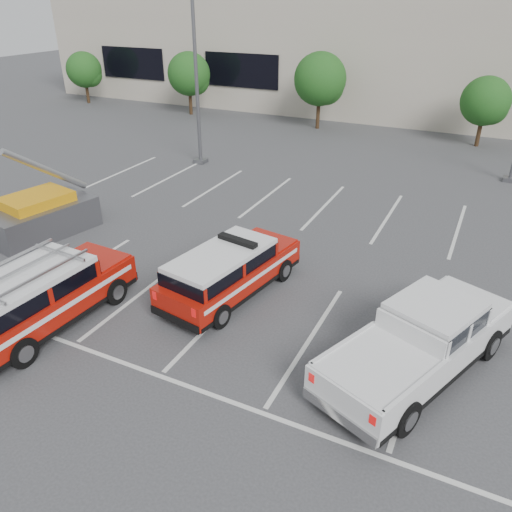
% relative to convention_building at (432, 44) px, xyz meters
% --- Properties ---
extents(ground, '(120.00, 120.00, 0.00)m').
position_rel_convention_building_xyz_m(ground, '(-0.18, -31.86, -4.72)').
color(ground, '#3C3C3E').
rests_on(ground, ground).
extents(stall_markings, '(23.00, 15.00, 0.01)m').
position_rel_convention_building_xyz_m(stall_markings, '(-0.18, -27.36, -4.71)').
color(stall_markings, silver).
rests_on(stall_markings, ground).
extents(convention_building, '(60.00, 16.99, 13.20)m').
position_rel_convention_building_xyz_m(convention_building, '(0.00, 0.00, 0.00)').
color(convention_building, beige).
rests_on(convention_building, ground).
extents(tree_far_left, '(2.77, 2.77, 3.99)m').
position_rel_convention_building_xyz_m(tree_far_left, '(-25.09, -9.82, -2.22)').
color(tree_far_left, '#3F2B19').
rests_on(tree_far_left, ground).
extents(tree_left, '(3.07, 3.07, 4.42)m').
position_rel_convention_building_xyz_m(tree_left, '(-15.09, -9.82, -1.95)').
color(tree_left, '#3F2B19').
rests_on(tree_left, ground).
extents(tree_mid_left, '(3.37, 3.37, 4.85)m').
position_rel_convention_building_xyz_m(tree_mid_left, '(-5.09, -9.82, -1.68)').
color(tree_mid_left, '#3F2B19').
rests_on(tree_mid_left, ground).
extents(tree_mid_right, '(2.77, 2.77, 3.99)m').
position_rel_convention_building_xyz_m(tree_mid_right, '(4.91, -9.82, -2.22)').
color(tree_mid_right, '#3F2B19').
rests_on(tree_mid_right, ground).
extents(light_pole_left, '(0.90, 0.60, 10.24)m').
position_rel_convention_building_xyz_m(light_pole_left, '(-8.18, -19.86, 0.47)').
color(light_pole_left, '#59595E').
rests_on(light_pole_left, ground).
extents(fire_chief_suv, '(2.58, 5.09, 1.71)m').
position_rel_convention_building_xyz_m(fire_chief_suv, '(-0.43, -30.77, -4.02)').
color(fire_chief_suv, '#A11107').
rests_on(fire_chief_suv, ground).
extents(white_pickup, '(3.95, 5.97, 1.74)m').
position_rel_convention_building_xyz_m(white_pickup, '(5.23, -31.83, -4.03)').
color(white_pickup, silver).
rests_on(white_pickup, ground).
extents(ladder_suv, '(2.20, 5.06, 1.96)m').
position_rel_convention_building_xyz_m(ladder_suv, '(-4.21, -34.29, -3.94)').
color(ladder_suv, '#A11107').
rests_on(ladder_suv, ground).
extents(utility_rig, '(4.04, 4.22, 3.43)m').
position_rel_convention_building_xyz_m(utility_rig, '(-9.07, -30.09, -4.04)').
color(utility_rig, '#59595E').
rests_on(utility_rig, ground).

